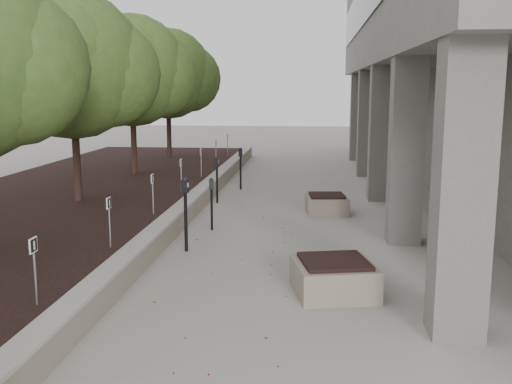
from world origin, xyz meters
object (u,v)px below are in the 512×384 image
at_px(planter_back, 327,204).
at_px(planter_front, 334,277).
at_px(parking_meter_3, 212,204).
at_px(parking_meter_4, 217,180).
at_px(crabapple_tree_5, 168,93).
at_px(parking_meter_5, 241,169).
at_px(crabapple_tree_3, 73,97).
at_px(crabapple_tree_4, 132,94).
at_px(parking_meter_2, 186,214).

bearing_deg(planter_back, planter_front, -89.93).
relative_size(parking_meter_3, planter_back, 1.15).
height_order(parking_meter_4, planter_back, parking_meter_4).
height_order(crabapple_tree_5, parking_meter_4, crabapple_tree_5).
bearing_deg(planter_back, parking_meter_5, 128.63).
xyz_separation_m(crabapple_tree_3, crabapple_tree_4, (0.00, 5.00, 0.00)).
distance_m(crabapple_tree_5, planter_back, 11.59).
relative_size(parking_meter_2, parking_meter_4, 1.14).
bearing_deg(parking_meter_3, parking_meter_5, 73.24).
bearing_deg(parking_meter_5, parking_meter_2, -84.89).
distance_m(parking_meter_3, parking_meter_4, 3.35).
height_order(parking_meter_5, planter_front, parking_meter_5).
height_order(parking_meter_2, parking_meter_4, parking_meter_2).
bearing_deg(parking_meter_3, planter_back, 21.83).
bearing_deg(parking_meter_5, planter_front, -67.79).
height_order(parking_meter_2, planter_back, parking_meter_2).
distance_m(crabapple_tree_3, parking_meter_5, 6.29).
bearing_deg(parking_meter_4, planter_back, -9.12).
bearing_deg(crabapple_tree_3, planter_front, -39.99).
bearing_deg(parking_meter_5, parking_meter_3, -83.28).
bearing_deg(crabapple_tree_4, planter_back, -31.90).
xyz_separation_m(crabapple_tree_4, parking_meter_2, (3.62, -8.23, -2.34)).
height_order(crabapple_tree_5, parking_meter_3, crabapple_tree_5).
relative_size(parking_meter_4, planter_back, 1.25).
height_order(crabapple_tree_3, crabapple_tree_4, same).
xyz_separation_m(crabapple_tree_4, parking_meter_4, (3.40, -3.00, -2.43)).
height_order(parking_meter_3, planter_front, parking_meter_3).
relative_size(crabapple_tree_5, planter_front, 4.30).
bearing_deg(crabapple_tree_3, parking_meter_3, -19.13).
bearing_deg(crabapple_tree_4, parking_meter_3, -58.86).
xyz_separation_m(crabapple_tree_5, parking_meter_4, (3.40, -8.00, -2.43)).
distance_m(parking_meter_2, parking_meter_5, 7.63).
bearing_deg(crabapple_tree_4, parking_meter_2, -66.28).
bearing_deg(planter_front, crabapple_tree_3, 140.01).
bearing_deg(parking_meter_3, crabapple_tree_4, 104.13).
xyz_separation_m(crabapple_tree_5, parking_meter_2, (3.62, -13.23, -2.34)).
height_order(crabapple_tree_5, planter_front, crabapple_tree_5).
relative_size(parking_meter_3, planter_front, 1.00).
xyz_separation_m(planter_front, planter_back, (-0.01, 6.43, -0.04)).
bearing_deg(planter_front, crabapple_tree_4, 122.05).
xyz_separation_m(crabapple_tree_4, planter_front, (6.59, -10.53, -2.83)).
bearing_deg(parking_meter_5, parking_meter_4, -92.92).
xyz_separation_m(crabapple_tree_3, planter_back, (6.59, 0.90, -2.86)).
xyz_separation_m(crabapple_tree_5, planter_front, (6.59, -15.53, -2.83)).
distance_m(parking_meter_2, planter_front, 3.79).
xyz_separation_m(parking_meter_2, parking_meter_3, (0.21, 1.91, -0.15)).
bearing_deg(parking_meter_2, crabapple_tree_3, 159.05).
relative_size(crabapple_tree_3, crabapple_tree_5, 1.00).
xyz_separation_m(parking_meter_4, parking_meter_5, (0.40, 2.39, 0.01)).
bearing_deg(planter_front, parking_meter_4, 112.98).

